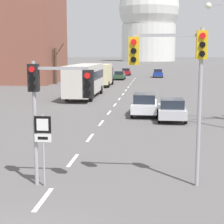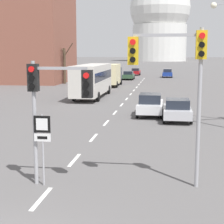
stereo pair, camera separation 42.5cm
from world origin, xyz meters
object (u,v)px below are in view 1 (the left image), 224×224
object	(u,v)px
traffic_signal_near_right	(178,67)
sedan_far_left	(172,109)
route_sign_post	(43,138)
delivery_truck	(103,74)
sedan_near_left	(126,72)
sedan_far_right	(158,73)
sedan_mid_centre	(144,104)
city_bus	(85,78)
traffic_signal_centre_tall	(53,92)
sedan_near_right	(120,75)

from	to	relation	value
traffic_signal_near_right	sedan_far_left	xyz separation A→B (m)	(0.47, 13.19, -3.46)
route_sign_post	delivery_truck	size ratio (longest dim) A/B	0.36
traffic_signal_near_right	sedan_near_left	bearing A→B (deg)	95.76
traffic_signal_near_right	route_sign_post	distance (m)	5.30
sedan_far_right	sedan_mid_centre	bearing A→B (deg)	-91.82
route_sign_post	sedan_mid_centre	size ratio (longest dim) A/B	0.59
sedan_near_left	sedan_mid_centre	bearing A→B (deg)	-84.20
route_sign_post	sedan_far_left	world-z (taller)	route_sign_post
city_bus	delivery_truck	size ratio (longest dim) A/B	1.50
sedan_far_left	city_bus	world-z (taller)	city_bus
sedan_near_left	sedan_far_left	xyz separation A→B (m)	(7.16, -53.14, 0.03)
traffic_signal_near_right	sedan_far_left	world-z (taller)	traffic_signal_near_right
traffic_signal_centre_tall	sedan_mid_centre	world-z (taller)	traffic_signal_centre_tall
sedan_far_left	city_bus	distance (m)	15.39
city_bus	delivery_truck	distance (m)	13.77
sedan_far_left	sedan_far_right	bearing A→B (deg)	90.65
sedan_far_left	city_bus	bearing A→B (deg)	123.93
sedan_far_right	route_sign_post	bearing A→B (deg)	-94.31
sedan_mid_centre	delivery_truck	world-z (taller)	delivery_truck
traffic_signal_centre_tall	route_sign_post	bearing A→B (deg)	-160.51
sedan_far_left	route_sign_post	bearing A→B (deg)	-110.32
sedan_mid_centre	sedan_far_left	distance (m)	2.78
traffic_signal_near_right	delivery_truck	distance (m)	40.57
sedan_near_right	sedan_far_right	distance (m)	9.92
delivery_truck	traffic_signal_near_right	bearing A→B (deg)	-78.49
route_sign_post	sedan_near_left	world-z (taller)	route_sign_post
route_sign_post	sedan_far_right	size ratio (longest dim) A/B	0.66
traffic_signal_near_right	sedan_far_left	distance (m)	13.64
city_bus	sedan_near_left	bearing A→B (deg)	88.02
sedan_mid_centre	traffic_signal_centre_tall	bearing A→B (deg)	-100.05
route_sign_post	traffic_signal_near_right	bearing A→B (deg)	7.85
traffic_signal_centre_tall	city_bus	bearing A→B (deg)	98.21
sedan_near_right	sedan_far_right	size ratio (longest dim) A/B	1.13
sedan_near_left	sedan_far_right	distance (m)	8.98
traffic_signal_near_right	sedan_mid_centre	distance (m)	15.61
sedan_mid_centre	delivery_truck	distance (m)	25.40
route_sign_post	city_bus	world-z (taller)	city_bus
traffic_signal_near_right	route_sign_post	world-z (taller)	traffic_signal_near_right
sedan_far_right	delivery_truck	world-z (taller)	delivery_truck
sedan_mid_centre	sedan_far_right	world-z (taller)	sedan_mid_centre
sedan_far_left	delivery_truck	distance (m)	27.85
traffic_signal_centre_tall	sedan_mid_centre	bearing A→B (deg)	79.95
sedan_mid_centre	sedan_far_right	bearing A→B (deg)	88.18
traffic_signal_near_right	sedan_near_left	size ratio (longest dim) A/B	1.26
sedan_mid_centre	sedan_far_right	size ratio (longest dim) A/B	1.11
route_sign_post	sedan_near_right	distance (m)	53.76
traffic_signal_near_right	sedan_far_right	bearing A→B (deg)	90.06
sedan_near_left	sedan_far_left	size ratio (longest dim) A/B	1.10
traffic_signal_centre_tall	delivery_truck	size ratio (longest dim) A/B	0.62
traffic_signal_centre_tall	city_bus	distance (m)	26.73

